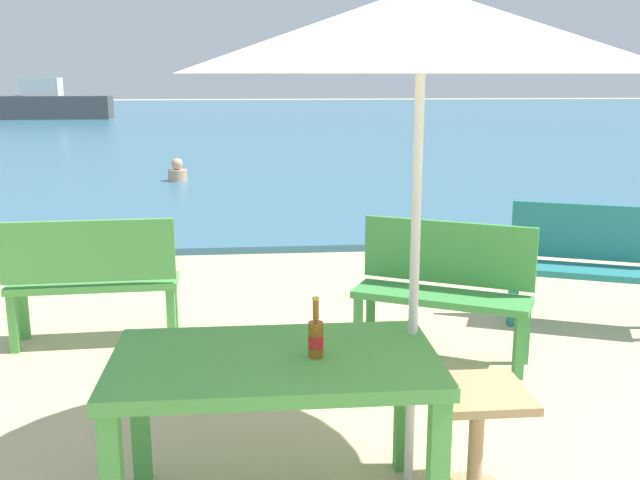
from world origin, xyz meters
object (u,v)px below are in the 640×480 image
(beer_bottle_amber, at_px, (316,336))
(boat_cargo_ship, at_px, (52,104))
(picnic_table_green, at_px, (275,380))
(bench_green_left, at_px, (444,282))
(patio_umbrella, at_px, (422,31))
(bench_teal_center, at_px, (589,258))
(bench_green_right, at_px, (92,274))
(swimmer_person, at_px, (178,172))
(side_table_wood, at_px, (477,426))

(beer_bottle_amber, bearing_deg, boat_cargo_ship, 106.54)
(picnic_table_green, xyz_separation_m, bench_green_left, (1.22, 1.80, -0.11))
(picnic_table_green, relative_size, patio_umbrella, 0.61)
(picnic_table_green, relative_size, boat_cargo_ship, 0.29)
(bench_teal_center, relative_size, bench_green_right, 1.03)
(bench_teal_center, height_order, swimmer_person, bench_teal_center)
(picnic_table_green, relative_size, bench_teal_center, 1.12)
(beer_bottle_amber, xyz_separation_m, bench_green_left, (1.04, 1.82, -0.31))
(bench_green_right, bearing_deg, side_table_wood, -44.84)
(side_table_wood, xyz_separation_m, swimmer_person, (-2.37, 10.17, -0.11))
(beer_bottle_amber, height_order, patio_umbrella, patio_umbrella)
(bench_green_right, xyz_separation_m, swimmer_person, (-0.20, 8.01, -0.30))
(beer_bottle_amber, bearing_deg, swimmer_person, 98.97)
(bench_teal_center, height_order, boat_cargo_ship, boat_cargo_ship)
(side_table_wood, xyz_separation_m, bench_green_right, (-2.18, 2.16, 0.19))
(beer_bottle_amber, relative_size, bench_green_right, 0.22)
(bench_green_left, height_order, boat_cargo_ship, boat_cargo_ship)
(side_table_wood, bearing_deg, swimmer_person, 103.13)
(patio_umbrella, distance_m, bench_green_right, 3.18)
(bench_green_left, relative_size, boat_cargo_ship, 0.25)
(picnic_table_green, bearing_deg, beer_bottle_amber, -8.34)
(side_table_wood, height_order, bench_teal_center, bench_teal_center)
(beer_bottle_amber, relative_size, bench_green_left, 0.22)
(picnic_table_green, xyz_separation_m, patio_umbrella, (0.65, 0.22, 1.47))
(swimmer_person, bearing_deg, boat_cargo_ship, 110.24)
(picnic_table_green, height_order, swimmer_person, picnic_table_green)
(patio_umbrella, xyz_separation_m, swimmer_person, (-2.09, 10.02, -1.88))
(picnic_table_green, xyz_separation_m, beer_bottle_amber, (0.17, -0.03, 0.20))
(beer_bottle_amber, height_order, bench_green_left, beer_bottle_amber)
(bench_green_left, distance_m, bench_green_right, 2.50)
(bench_green_left, bearing_deg, side_table_wood, -99.53)
(picnic_table_green, bearing_deg, boat_cargo_ship, 106.25)
(bench_green_right, xyz_separation_m, boat_cargo_ship, (-7.55, 27.94, 0.17))
(side_table_wood, bearing_deg, picnic_table_green, -175.79)
(bench_green_right, height_order, boat_cargo_ship, boat_cargo_ship)
(side_table_wood, bearing_deg, bench_teal_center, 55.14)
(picnic_table_green, xyz_separation_m, bench_teal_center, (2.52, 2.35, -0.11))
(side_table_wood, relative_size, bench_teal_center, 0.43)
(bench_teal_center, xyz_separation_m, boat_cargo_ship, (-11.31, 27.82, 0.17))
(patio_umbrella, xyz_separation_m, bench_teal_center, (1.87, 2.13, -1.58))
(picnic_table_green, bearing_deg, bench_green_right, 119.22)
(bench_teal_center, bearing_deg, bench_green_left, -156.88)
(bench_green_right, bearing_deg, beer_bottle_amber, -57.77)
(swimmer_person, bearing_deg, patio_umbrella, -78.19)
(bench_green_left, height_order, swimmer_person, bench_green_left)
(patio_umbrella, height_order, bench_green_left, patio_umbrella)
(bench_teal_center, distance_m, swimmer_person, 8.83)
(picnic_table_green, distance_m, bench_green_right, 2.56)
(bench_teal_center, xyz_separation_m, bench_green_right, (-3.77, -0.12, 0.00))
(picnic_table_green, xyz_separation_m, bench_green_right, (-1.25, 2.23, -0.11))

